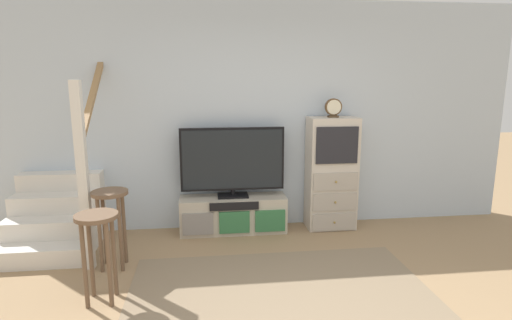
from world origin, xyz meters
The scene contains 9 objects.
back_wall centered at (0.00, 2.46, 1.35)m, with size 6.40×0.12×2.70m, color silver.
area_rug centered at (0.00, 0.60, 0.01)m, with size 2.60×1.80×0.01m, color #847056.
media_console centered at (-0.30, 2.19, 0.21)m, with size 1.25×0.38×0.43m.
television centered at (-0.30, 2.22, 0.86)m, with size 1.21×0.22×0.82m.
side_cabinet centered at (0.89, 2.20, 0.68)m, with size 0.58×0.38×1.36m.
desk_clock centered at (0.88, 2.19, 1.47)m, with size 0.20×0.08×0.22m.
staircase centered at (-2.24, 2.20, 0.37)m, with size 1.00×1.36×2.20m.
bar_stool_near centered at (-1.49, 0.76, 0.56)m, with size 0.34×0.34×0.76m.
bar_stool_far centered at (-1.52, 1.39, 0.57)m, with size 0.34×0.34×0.77m.
Camera 1 is at (-0.61, -2.52, 1.83)m, focal length 29.15 mm.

